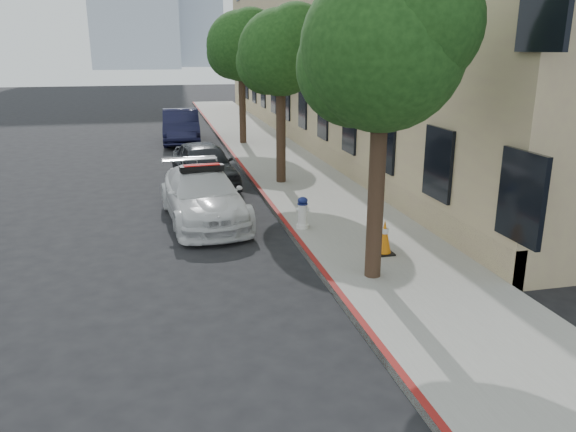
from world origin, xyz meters
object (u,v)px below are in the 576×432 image
Objects in this scene: parked_car_mid at (204,164)px; fire_hydrant at (303,213)px; traffic_cone at (384,237)px; police_car at (203,196)px; parked_car_far at (181,126)px.

fire_hydrant is at bearing -78.77° from parked_car_mid.
parked_car_mid is 8.19m from traffic_cone.
police_car reaches higher than traffic_cone.
traffic_cone is (3.41, -3.71, -0.15)m from police_car.
parked_car_mid is at bearing 111.85° from traffic_cone.
police_car is 5.04m from traffic_cone.
traffic_cone is at bearing -52.87° from fire_hydrant.
parked_car_far is 16.86m from traffic_cone.
police_car is 1.14× the size of parked_car_mid.
police_car reaches higher than fire_hydrant.
fire_hydrant is (1.84, -5.52, -0.18)m from parked_car_mid.
police_car is 6.37× the size of traffic_cone.
parked_car_mid is 5.82m from fire_hydrant.
parked_car_far is (0.07, 12.82, 0.10)m from police_car.
police_car is at bearing 150.41° from fire_hydrant.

